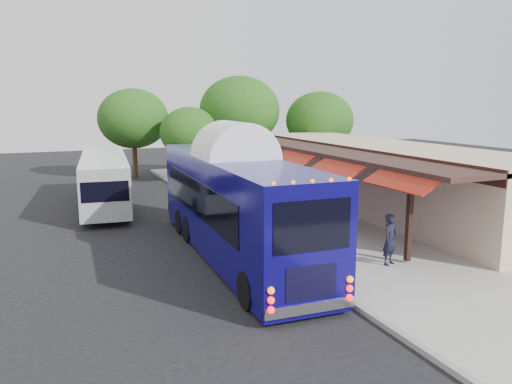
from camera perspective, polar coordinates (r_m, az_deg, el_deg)
name	(u,v)px	position (r m, az deg, el deg)	size (l,w,h in m)	color
ground	(265,248)	(20.13, 1.03, -6.43)	(90.00, 90.00, 0.00)	black
sidewalk	(323,215)	(25.76, 7.71, -2.61)	(10.00, 40.00, 0.15)	#9E9B93
curb	(232,224)	(23.72, -2.72, -3.66)	(0.20, 40.00, 0.16)	gray
station_shelter	(380,177)	(27.27, 13.96, 1.69)	(8.15, 20.00, 3.60)	tan
coach_bus	(235,200)	(18.61, -2.41, -0.93)	(3.05, 12.74, 4.05)	#0D085D
city_bus	(105,178)	(28.87, -16.92, 1.51)	(3.36, 10.94, 2.89)	gray
ped_a	(390,240)	(18.09, 15.09, -5.26)	(0.66, 0.43, 1.81)	black
ped_b	(288,198)	(24.94, 3.74, -0.64)	(0.89, 0.69, 1.83)	black
ped_c	(252,197)	(25.80, -0.49, -0.60)	(0.89, 0.37, 1.52)	black
ped_d	(224,178)	(31.63, -3.63, 1.64)	(1.13, 0.65, 1.75)	black
sign_board	(335,203)	(24.87, 9.00, -1.30)	(0.18, 0.46, 1.02)	black
tree_left	(190,133)	(35.92, -7.59, 6.74)	(4.22, 4.22, 5.41)	#382314
tree_mid	(240,111)	(37.55, -1.88, 9.28)	(5.98, 5.98, 7.66)	#382314
tree_right	(320,121)	(38.30, 7.27, 8.10)	(5.10, 5.10, 6.53)	#382314
tree_far	(133,119)	(38.98, -13.85, 8.14)	(5.27, 5.27, 6.75)	#382314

